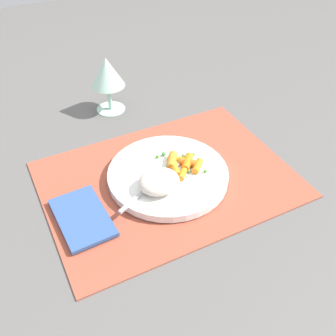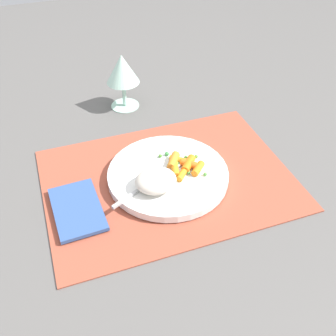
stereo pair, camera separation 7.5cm
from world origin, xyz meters
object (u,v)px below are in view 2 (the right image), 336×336
at_px(rice_mound, 156,181).
at_px(napkin, 77,209).
at_px(plate, 168,175).
at_px(fork, 158,178).
at_px(wine_glass, 122,71).
at_px(carrot_portion, 183,165).

xyz_separation_m(rice_mound, napkin, (-0.15, 0.01, -0.03)).
bearing_deg(plate, napkin, -171.39).
height_order(plate, rice_mound, rice_mound).
relative_size(plate, fork, 1.41).
xyz_separation_m(wine_glass, napkin, (-0.18, -0.33, -0.09)).
distance_m(fork, wine_glass, 0.33).
bearing_deg(fork, plate, 25.72).
bearing_deg(carrot_portion, fork, -166.08).
xyz_separation_m(plate, rice_mound, (-0.04, -0.04, 0.03)).
bearing_deg(napkin, carrot_portion, 7.84).
relative_size(rice_mound, napkin, 0.57).
height_order(fork, wine_glass, wine_glass).
bearing_deg(rice_mound, plate, 43.60).
height_order(plate, carrot_portion, carrot_portion).
bearing_deg(rice_mound, napkin, 177.61).
xyz_separation_m(carrot_portion, napkin, (-0.22, -0.03, -0.02)).
height_order(wine_glass, napkin, wine_glass).
xyz_separation_m(plate, carrot_portion, (0.03, 0.00, 0.02)).
distance_m(rice_mound, carrot_portion, 0.08).
bearing_deg(carrot_portion, rice_mound, -151.95).
height_order(rice_mound, wine_glass, wine_glass).
bearing_deg(napkin, plate, 8.61).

